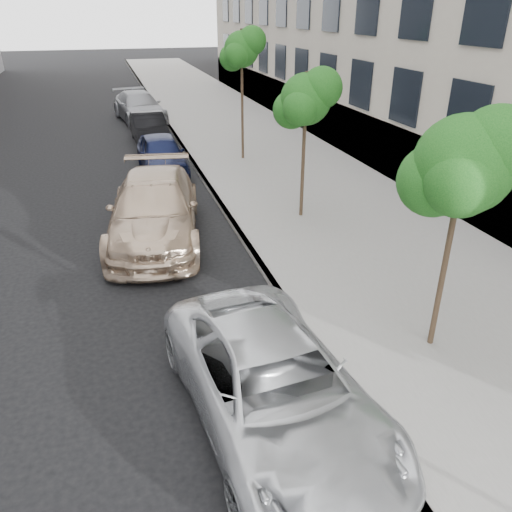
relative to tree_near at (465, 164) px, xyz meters
name	(u,v)px	position (x,y,z in m)	size (l,w,h in m)	color
ground	(293,450)	(-3.23, -1.50, -3.45)	(160.00, 160.00, 0.00)	black
sidewalk	(218,115)	(1.07, 22.50, -3.38)	(6.40, 72.00, 0.14)	gray
curb	(164,118)	(-2.05, 22.50, -3.38)	(0.15, 72.00, 0.14)	#9E9B93
tree_near	(465,164)	(0.00, 0.00, 0.00)	(1.85, 1.65, 4.23)	#38281C
tree_mid	(307,99)	(0.00, 6.50, -0.03)	(1.70, 1.50, 4.13)	#38281C
tree_far	(242,49)	(0.00, 13.00, 0.76)	(1.66, 1.46, 4.90)	#38281C
minivan	(274,386)	(-3.33, -0.90, -2.76)	(2.30, 4.99, 1.39)	silver
suv	(154,209)	(-4.24, 6.41, -2.63)	(2.29, 5.64, 1.64)	tan
sedan_blue	(161,154)	(-3.33, 12.51, -2.77)	(1.62, 4.02, 1.37)	#11173A
sedan_black	(149,128)	(-3.33, 17.15, -2.79)	(1.41, 4.05, 1.33)	black
sedan_rear	(139,107)	(-3.33, 22.39, -2.69)	(2.13, 5.23, 1.52)	gray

